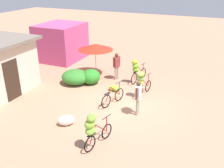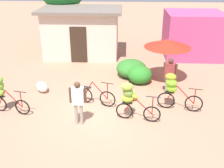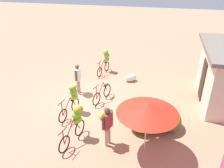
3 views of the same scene
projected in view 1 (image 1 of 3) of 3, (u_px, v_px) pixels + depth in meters
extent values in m
plane|color=tan|center=(127.00, 106.00, 11.91)|extent=(60.00, 60.00, 0.00)
cube|color=#332319|center=(12.00, 80.00, 12.27)|extent=(0.90, 0.06, 2.00)
cube|color=#C3467B|center=(61.00, 42.00, 18.15)|extent=(3.20, 2.80, 2.55)
ellipsoid|color=#337B2B|center=(75.00, 77.00, 14.25)|extent=(1.46, 1.59, 0.81)
ellipsoid|color=#2B8127|center=(91.00, 77.00, 14.26)|extent=(1.11, 1.07, 0.84)
cylinder|color=beige|center=(96.00, 61.00, 15.14)|extent=(0.04, 0.04, 1.93)
cone|color=red|center=(95.00, 47.00, 14.79)|extent=(2.09, 2.09, 0.35)
torus|color=black|center=(107.00, 131.00, 9.48)|extent=(0.60, 0.18, 0.61)
torus|color=black|center=(90.00, 144.00, 8.77)|extent=(0.60, 0.18, 0.61)
cylinder|color=maroon|center=(93.00, 134.00, 8.77)|extent=(0.37, 0.12, 0.63)
cylinder|color=maroon|center=(101.00, 128.00, 9.13)|extent=(0.65, 0.18, 0.64)
cylinder|color=black|center=(107.00, 117.00, 9.23)|extent=(0.49, 0.14, 0.03)
cylinder|color=maroon|center=(107.00, 124.00, 9.36)|extent=(0.04, 0.04, 0.63)
cube|color=black|center=(91.00, 135.00, 8.71)|extent=(0.38, 0.21, 0.02)
ellipsoid|color=#7CBE40|center=(90.00, 131.00, 8.64)|extent=(0.45, 0.38, 0.32)
ellipsoid|color=#7DB239|center=(90.00, 124.00, 8.54)|extent=(0.48, 0.42, 0.34)
ellipsoid|color=#75A938|center=(92.00, 118.00, 8.46)|extent=(0.41, 0.34, 0.27)
torus|color=black|center=(119.00, 95.00, 12.33)|extent=(0.64, 0.24, 0.66)
torus|color=black|center=(106.00, 101.00, 11.66)|extent=(0.64, 0.24, 0.66)
cylinder|color=maroon|center=(108.00, 94.00, 11.65)|extent=(0.36, 0.14, 0.64)
cylinder|color=maroon|center=(115.00, 91.00, 11.99)|extent=(0.63, 0.23, 0.65)
cylinder|color=black|center=(119.00, 82.00, 12.06)|extent=(0.49, 0.18, 0.03)
cylinder|color=maroon|center=(119.00, 88.00, 12.19)|extent=(0.04, 0.04, 0.67)
cube|color=black|center=(107.00, 94.00, 11.59)|extent=(0.39, 0.24, 0.02)
torus|color=black|center=(148.00, 86.00, 13.33)|extent=(0.62, 0.16, 0.62)
torus|color=black|center=(139.00, 93.00, 12.58)|extent=(0.62, 0.16, 0.62)
cylinder|color=maroon|center=(141.00, 86.00, 12.60)|extent=(0.37, 0.10, 0.57)
cylinder|color=maroon|center=(146.00, 83.00, 12.97)|extent=(0.66, 0.15, 0.58)
cylinder|color=black|center=(149.00, 74.00, 13.06)|extent=(0.50, 0.12, 0.03)
cylinder|color=maroon|center=(148.00, 80.00, 13.19)|extent=(0.04, 0.04, 0.68)
cube|color=black|center=(141.00, 86.00, 12.52)|extent=(0.38, 0.20, 0.02)
ellipsoid|color=#93B62F|center=(140.00, 83.00, 12.48)|extent=(0.45, 0.38, 0.27)
ellipsoid|color=#74A03D|center=(140.00, 78.00, 12.39)|extent=(0.47, 0.43, 0.34)
ellipsoid|color=#88AF39|center=(141.00, 74.00, 12.26)|extent=(0.48, 0.40, 0.26)
torus|color=black|center=(143.00, 73.00, 14.97)|extent=(0.66, 0.18, 0.66)
torus|color=black|center=(134.00, 79.00, 14.20)|extent=(0.66, 0.18, 0.66)
cylinder|color=maroon|center=(136.00, 72.00, 14.21)|extent=(0.39, 0.11, 0.67)
cylinder|color=maroon|center=(140.00, 70.00, 14.59)|extent=(0.68, 0.18, 0.68)
cylinder|color=black|center=(143.00, 64.00, 14.73)|extent=(0.50, 0.13, 0.03)
cylinder|color=maroon|center=(143.00, 69.00, 14.85)|extent=(0.04, 0.04, 0.60)
cube|color=black|center=(135.00, 72.00, 14.14)|extent=(0.38, 0.21, 0.02)
ellipsoid|color=#75BF23|center=(136.00, 69.00, 14.13)|extent=(0.48, 0.43, 0.28)
ellipsoid|color=#75BA27|center=(136.00, 66.00, 14.00)|extent=(0.51, 0.45, 0.30)
ellipsoid|color=#91A326|center=(135.00, 62.00, 13.91)|extent=(0.49, 0.44, 0.26)
ellipsoid|color=#83BA2E|center=(112.00, 88.00, 13.49)|extent=(0.48, 0.46, 0.31)
ellipsoid|color=#92BB2A|center=(116.00, 88.00, 13.46)|extent=(0.45, 0.42, 0.27)
ellipsoid|color=olive|center=(116.00, 89.00, 13.41)|extent=(0.59, 0.60, 0.29)
ellipsoid|color=silver|center=(66.00, 120.00, 10.35)|extent=(0.77, 0.82, 0.44)
cylinder|color=gray|center=(138.00, 106.00, 11.16)|extent=(0.11, 0.11, 0.78)
cylinder|color=gray|center=(137.00, 107.00, 11.01)|extent=(0.11, 0.11, 0.78)
cube|color=silver|center=(138.00, 92.00, 10.80)|extent=(0.41, 0.21, 0.62)
cylinder|color=#4C3321|center=(140.00, 89.00, 11.00)|extent=(0.08, 0.08, 0.55)
cylinder|color=#4C3321|center=(137.00, 94.00, 10.58)|extent=(0.08, 0.08, 0.55)
sphere|color=#4C3321|center=(139.00, 84.00, 10.64)|extent=(0.21, 0.21, 0.21)
cylinder|color=gray|center=(115.00, 73.00, 14.79)|extent=(0.11, 0.11, 0.78)
cylinder|color=gray|center=(118.00, 73.00, 14.90)|extent=(0.11, 0.11, 0.78)
cube|color=maroon|center=(117.00, 62.00, 14.56)|extent=(0.45, 0.34, 0.62)
cylinder|color=#4C3321|center=(114.00, 62.00, 14.39)|extent=(0.08, 0.08, 0.56)
cylinder|color=#4C3321|center=(120.00, 60.00, 14.71)|extent=(0.08, 0.08, 0.56)
sphere|color=#4C3321|center=(117.00, 55.00, 14.40)|extent=(0.21, 0.21, 0.21)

